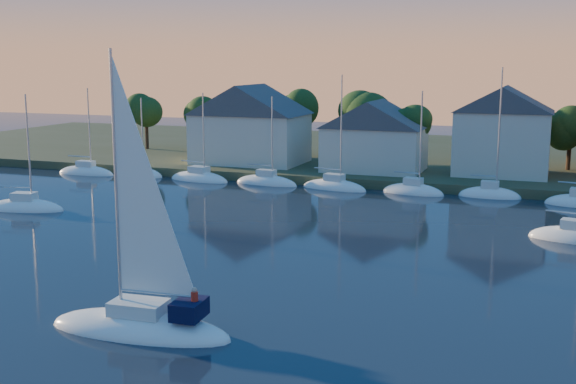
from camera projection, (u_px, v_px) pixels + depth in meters
The scene contains 10 objects.
shoreline_land at pixel (448, 161), 98.34m from camera, with size 160.00×50.00×2.00m, color #394126.
wooden_dock at pixel (418, 189), 77.13m from camera, with size 120.00×3.00×1.00m, color brown.
clubhouse_west at pixel (250, 123), 89.14m from camera, with size 13.65×9.45×9.64m.
clubhouse_centre at pixel (375, 135), 82.88m from camera, with size 11.55×8.40×8.08m.
clubhouse_east at pixel (503, 130), 79.77m from camera, with size 10.50×8.40×9.80m.
tree_line at pixel (453, 115), 85.30m from camera, with size 93.40×5.40×8.90m.
moored_fleet at pixel (338, 188), 77.09m from camera, with size 71.50×2.40×12.05m.
hero_sailboat at pixel (142, 321), 36.35m from camera, with size 10.07×3.83×15.23m.
drifting_sailboat_left at pixel (25, 209), 66.19m from camera, with size 7.85×3.97×11.70m.
drifting_sailboat_right at pixel (573, 240), 54.93m from camera, with size 7.02×3.54×10.82m.
Camera 1 is at (13.44, -24.01, 13.54)m, focal length 45.00 mm.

